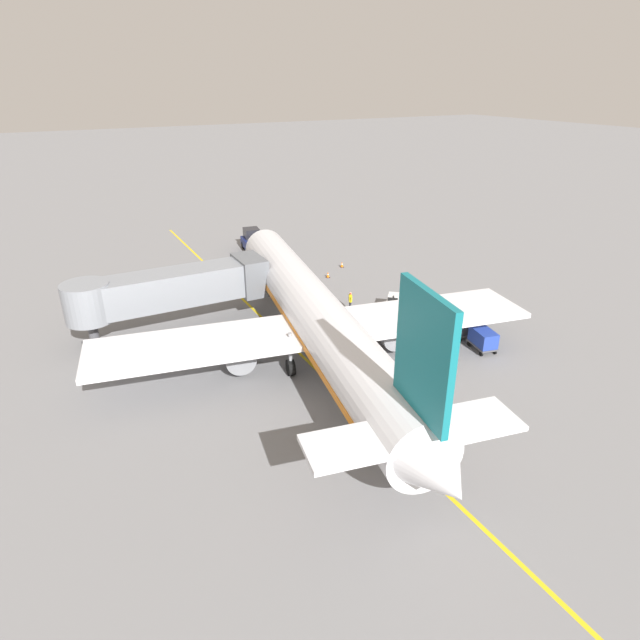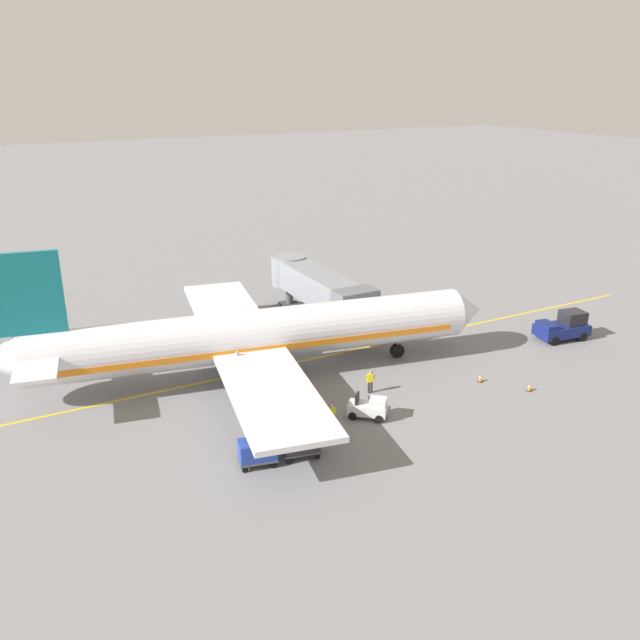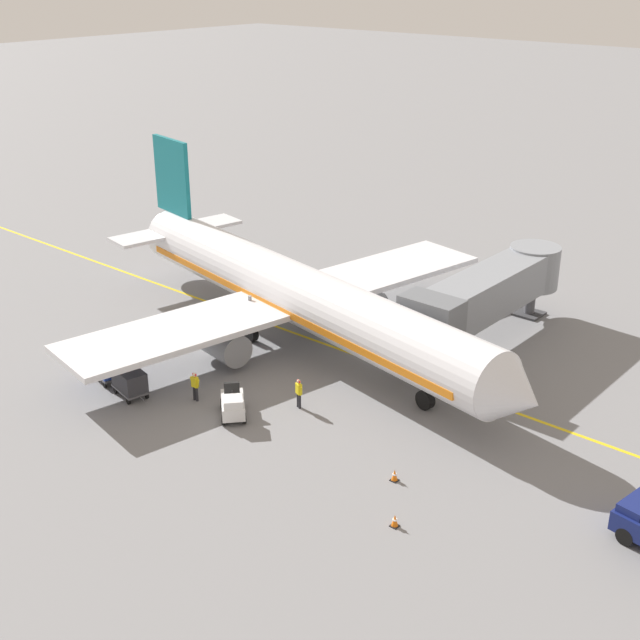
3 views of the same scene
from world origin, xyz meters
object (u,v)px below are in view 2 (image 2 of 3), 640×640
at_px(parked_airliner, 254,336).
at_px(baggage_tug_lead, 369,408).
at_px(jet_bridge, 318,287).
at_px(baggage_cart_front, 301,442).
at_px(baggage_cart_second_in_train, 257,451).
at_px(safety_cone_nose_left, 481,378).
at_px(safety_cone_nose_right, 529,387).
at_px(pushback_tractor, 563,327).
at_px(ground_crew_wing_walker, 331,415).
at_px(ground_crew_loader, 370,380).

bearing_deg(parked_airliner, baggage_tug_lead, 22.94).
height_order(parked_airliner, jet_bridge, parked_airliner).
relative_size(baggage_cart_front, baggage_cart_second_in_train, 1.00).
distance_m(baggage_cart_front, safety_cone_nose_left, 16.37).
bearing_deg(baggage_cart_second_in_train, safety_cone_nose_right, 89.11).
distance_m(baggage_cart_front, safety_cone_nose_right, 18.17).
distance_m(pushback_tractor, baggage_cart_second_in_train, 31.00).
bearing_deg(jet_bridge, ground_crew_wing_walker, -25.40).
bearing_deg(safety_cone_nose_left, parked_airliner, -121.76).
xyz_separation_m(jet_bridge, baggage_cart_front, (19.17, -11.32, -2.51)).
distance_m(pushback_tractor, baggage_tug_lead, 22.21).
bearing_deg(safety_cone_nose_left, ground_crew_wing_walker, -86.36).
distance_m(ground_crew_wing_walker, ground_crew_loader, 5.78).
height_order(baggage_cart_second_in_train, safety_cone_nose_right, baggage_cart_second_in_train).
xyz_separation_m(jet_bridge, pushback_tractor, (13.16, 16.56, -2.36)).
xyz_separation_m(baggage_tug_lead, safety_cone_nose_left, (-0.71, 10.09, -0.42)).
height_order(baggage_cart_second_in_train, ground_crew_loader, ground_crew_loader).
xyz_separation_m(baggage_cart_front, ground_crew_loader, (-5.12, 8.03, 0.00)).
height_order(jet_bridge, baggage_tug_lead, jet_bridge).
bearing_deg(ground_crew_wing_walker, safety_cone_nose_right, 82.47).
bearing_deg(pushback_tractor, baggage_tug_lead, -79.90).
bearing_deg(baggage_cart_second_in_train, baggage_cart_front, 82.59).
bearing_deg(pushback_tractor, safety_cone_nose_left, -74.85).
bearing_deg(baggage_cart_second_in_train, jet_bridge, 143.53).
bearing_deg(safety_cone_nose_right, baggage_tug_lead, -99.80).
distance_m(pushback_tractor, baggage_cart_front, 28.52).
relative_size(baggage_cart_second_in_train, safety_cone_nose_left, 5.05).
distance_m(baggage_cart_front, ground_crew_wing_walker, 3.74).
relative_size(parked_airliner, ground_crew_wing_walker, 22.01).
relative_size(baggage_cart_front, ground_crew_wing_walker, 1.76).
bearing_deg(ground_crew_loader, safety_cone_nose_left, 74.12).
bearing_deg(ground_crew_wing_walker, pushback_tractor, 99.22).
bearing_deg(baggage_cart_front, jet_bridge, 149.43).
height_order(baggage_tug_lead, ground_crew_wing_walker, ground_crew_wing_walker).
xyz_separation_m(parked_airliner, safety_cone_nose_right, (11.52, 16.13, -2.90)).
distance_m(baggage_tug_lead, baggage_cart_front, 6.38).
distance_m(pushback_tractor, safety_cone_nose_left, 12.22).
distance_m(pushback_tractor, ground_crew_wing_walker, 25.03).
relative_size(parked_airliner, baggage_tug_lead, 13.94).
xyz_separation_m(parked_airliner, baggage_cart_second_in_train, (11.20, -4.63, -2.24)).
bearing_deg(baggage_cart_front, safety_cone_nose_right, 90.05).
xyz_separation_m(baggage_tug_lead, ground_crew_wing_walker, (0.12, -2.85, 0.24)).
height_order(baggage_cart_second_in_train, ground_crew_wing_walker, ground_crew_wing_walker).
bearing_deg(ground_crew_loader, jet_bridge, 166.82).
relative_size(baggage_cart_front, ground_crew_loader, 1.76).
height_order(jet_bridge, pushback_tractor, jet_bridge).
xyz_separation_m(pushback_tractor, safety_cone_nose_right, (5.99, -9.72, -0.81)).
xyz_separation_m(baggage_cart_front, ground_crew_wing_walker, (-2.00, 3.17, 0.00)).
xyz_separation_m(jet_bridge, ground_crew_loader, (14.05, -3.29, -2.50)).
height_order(pushback_tractor, ground_crew_loader, pushback_tractor).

